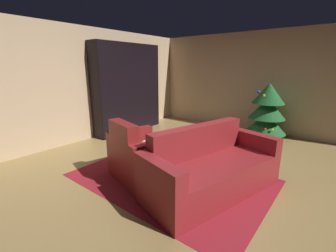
% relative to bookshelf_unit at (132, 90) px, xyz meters
% --- Properties ---
extents(ground_plane, '(7.41, 7.41, 0.00)m').
position_rel_bookshelf_unit_xyz_m(ground_plane, '(2.50, -1.18, -1.06)').
color(ground_plane, olive).
extents(wall_back, '(5.60, 0.06, 2.52)m').
position_rel_bookshelf_unit_xyz_m(wall_back, '(2.50, 1.94, 0.19)').
color(wall_back, tan).
rests_on(wall_back, ground).
extents(wall_left, '(0.06, 6.30, 2.52)m').
position_rel_bookshelf_unit_xyz_m(wall_left, '(-0.27, -1.18, 0.19)').
color(wall_left, tan).
rests_on(wall_left, ground).
extents(area_rug, '(2.84, 1.98, 0.01)m').
position_rel_bookshelf_unit_xyz_m(area_rug, '(2.51, -1.58, -1.06)').
color(area_rug, maroon).
rests_on(area_rug, ground).
extents(bookshelf_unit, '(0.38, 1.97, 2.22)m').
position_rel_bookshelf_unit_xyz_m(bookshelf_unit, '(0.00, 0.00, 0.00)').
color(bookshelf_unit, black).
rests_on(bookshelf_unit, ground).
extents(armchair_red, '(1.07, 0.98, 0.92)m').
position_rel_bookshelf_unit_xyz_m(armchair_red, '(2.13, -1.85, -0.74)').
color(armchair_red, maroon).
rests_on(armchair_red, ground).
extents(couch_red, '(1.29, 2.10, 0.87)m').
position_rel_bookshelf_unit_xyz_m(couch_red, '(3.14, -1.52, -0.76)').
color(couch_red, maroon).
rests_on(couch_red, ground).
extents(coffee_table, '(0.70, 0.70, 0.48)m').
position_rel_bookshelf_unit_xyz_m(coffee_table, '(2.54, -1.53, -0.63)').
color(coffee_table, black).
rests_on(coffee_table, ground).
extents(book_stack_on_table, '(0.20, 0.18, 0.10)m').
position_rel_bookshelf_unit_xyz_m(book_stack_on_table, '(2.57, -1.58, -0.53)').
color(book_stack_on_table, '#385292').
rests_on(book_stack_on_table, coffee_table).
extents(bottle_on_table, '(0.07, 0.07, 0.22)m').
position_rel_bookshelf_unit_xyz_m(bottle_on_table, '(2.43, -1.36, -0.50)').
color(bottle_on_table, '#562321').
rests_on(bottle_on_table, coffee_table).
extents(decorated_tree, '(0.90, 0.90, 1.31)m').
position_rel_bookshelf_unit_xyz_m(decorated_tree, '(3.04, 1.34, -0.39)').
color(decorated_tree, brown).
rests_on(decorated_tree, ground).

